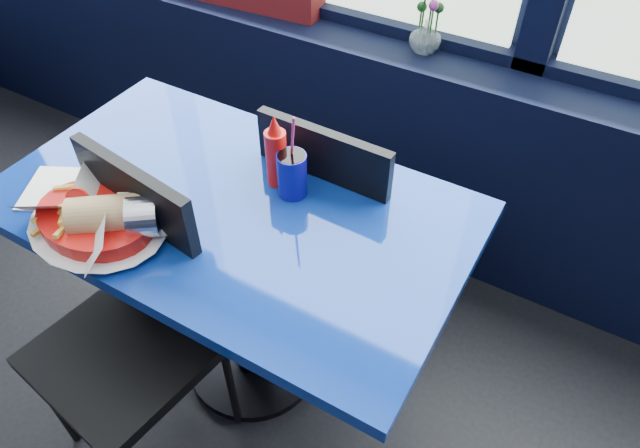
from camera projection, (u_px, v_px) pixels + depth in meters
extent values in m
cube|color=black|center=(308.00, 115.00, 2.32)|extent=(5.00, 0.26, 0.80)
cube|color=black|center=(318.00, 10.00, 2.08)|extent=(4.80, 0.08, 0.06)
cylinder|color=black|center=(254.00, 360.00, 1.95)|extent=(0.44, 0.44, 0.03)
cylinder|color=black|center=(246.00, 302.00, 1.73)|extent=(0.12, 0.12, 0.68)
cube|color=navy|center=(232.00, 208.00, 1.45)|extent=(1.20, 0.70, 0.04)
cube|color=black|center=(125.00, 352.00, 1.48)|extent=(0.47, 0.47, 0.04)
cube|color=black|center=(148.00, 236.00, 1.44)|extent=(0.39, 0.09, 0.45)
cylinder|color=black|center=(55.00, 405.00, 1.63)|extent=(0.02, 0.02, 0.42)
cylinder|color=black|center=(152.00, 324.00, 1.82)|extent=(0.02, 0.02, 0.42)
cylinder|color=black|center=(231.00, 387.00, 1.67)|extent=(0.02, 0.02, 0.42)
cube|color=black|center=(351.00, 217.00, 1.85)|extent=(0.41, 0.41, 0.04)
cube|color=black|center=(323.00, 197.00, 1.56)|extent=(0.39, 0.04, 0.44)
cylinder|color=black|center=(414.00, 251.00, 2.05)|extent=(0.02, 0.02, 0.41)
cylinder|color=black|center=(369.00, 318.00, 1.84)|extent=(0.02, 0.02, 0.41)
cylinder|color=black|center=(331.00, 216.00, 2.18)|extent=(0.02, 0.02, 0.41)
cylinder|color=black|center=(281.00, 275.00, 1.97)|extent=(0.02, 0.02, 0.41)
imported|color=silver|center=(425.00, 37.00, 1.84)|extent=(0.12, 0.13, 0.11)
cylinder|color=#1E5919|center=(422.00, 26.00, 1.83)|extent=(0.01, 0.01, 0.17)
cylinder|color=#1E5919|center=(430.00, 33.00, 1.82)|extent=(0.01, 0.01, 0.15)
sphere|color=#E443AD|center=(434.00, 6.00, 1.75)|extent=(0.03, 0.03, 0.03)
cylinder|color=#1E5919|center=(429.00, 22.00, 1.83)|extent=(0.01, 0.01, 0.19)
cylinder|color=#1E5919|center=(419.00, 30.00, 1.85)|extent=(0.01, 0.01, 0.13)
sphere|color=#1E5919|center=(422.00, 7.00, 1.80)|extent=(0.03, 0.03, 0.03)
cylinder|color=#1E5919|center=(435.00, 33.00, 1.83)|extent=(0.01, 0.01, 0.14)
sphere|color=#1E5919|center=(439.00, 8.00, 1.77)|extent=(0.03, 0.03, 0.03)
cylinder|color=red|center=(97.00, 222.00, 1.35)|extent=(0.35, 0.35, 0.06)
cylinder|color=white|center=(98.00, 225.00, 1.36)|extent=(0.34, 0.34, 0.00)
cylinder|color=silver|center=(144.00, 217.00, 1.30)|extent=(0.11, 0.12, 0.10)
sphere|color=#59311E|center=(82.00, 211.00, 1.31)|extent=(0.07, 0.07, 0.07)
cylinder|color=red|center=(78.00, 199.00, 1.30)|extent=(0.07, 0.07, 0.01)
cylinder|color=red|center=(276.00, 158.00, 1.44)|extent=(0.05, 0.05, 0.16)
cone|color=red|center=(274.00, 124.00, 1.37)|extent=(0.04, 0.04, 0.05)
cylinder|color=#100C88|center=(292.00, 175.00, 1.42)|extent=(0.08, 0.08, 0.12)
cylinder|color=black|center=(291.00, 156.00, 1.38)|extent=(0.07, 0.07, 0.01)
cylinder|color=#F2325A|center=(292.00, 140.00, 1.34)|extent=(0.05, 0.05, 0.17)
cube|color=white|center=(59.00, 189.00, 1.47)|extent=(0.23, 0.23, 0.00)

